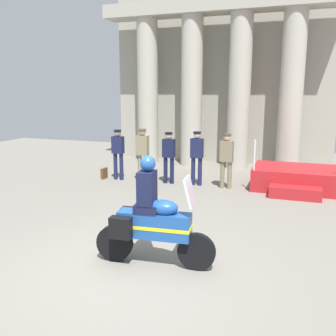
# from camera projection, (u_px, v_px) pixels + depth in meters

# --- Properties ---
(ground_plane) EXTENTS (28.00, 28.00, 0.00)m
(ground_plane) POSITION_uv_depth(u_px,v_px,m) (128.00, 270.00, 6.20)
(ground_plane) COLOR gray
(colonnade_backdrop) EXTENTS (8.91, 1.68, 6.98)m
(colonnade_backdrop) POSITION_uv_depth(u_px,v_px,m) (218.00, 75.00, 14.51)
(colonnade_backdrop) COLOR #A49F91
(colonnade_backdrop) RESTS_ON ground_plane
(reviewing_stand) EXTENTS (2.53, 2.30, 1.55)m
(reviewing_stand) POSITION_uv_depth(u_px,v_px,m) (296.00, 179.00, 11.25)
(reviewing_stand) COLOR #B21E23
(reviewing_stand) RESTS_ON ground_plane
(officer_in_row_0) EXTENTS (0.39, 0.24, 1.68)m
(officer_in_row_0) POSITION_uv_depth(u_px,v_px,m) (118.00, 150.00, 12.34)
(officer_in_row_0) COLOR #191E42
(officer_in_row_0) RESTS_ON ground_plane
(officer_in_row_1) EXTENTS (0.39, 0.24, 1.74)m
(officer_in_row_1) POSITION_uv_depth(u_px,v_px,m) (143.00, 151.00, 12.04)
(officer_in_row_1) COLOR #847A5B
(officer_in_row_1) RESTS_ON ground_plane
(officer_in_row_2) EXTENTS (0.39, 0.24, 1.65)m
(officer_in_row_2) POSITION_uv_depth(u_px,v_px,m) (169.00, 153.00, 11.83)
(officer_in_row_2) COLOR #141938
(officer_in_row_2) RESTS_ON ground_plane
(officer_in_row_3) EXTENTS (0.39, 0.24, 1.70)m
(officer_in_row_3) POSITION_uv_depth(u_px,v_px,m) (197.00, 154.00, 11.59)
(officer_in_row_3) COLOR #191E42
(officer_in_row_3) RESTS_ON ground_plane
(officer_in_row_4) EXTENTS (0.39, 0.24, 1.68)m
(officer_in_row_4) POSITION_uv_depth(u_px,v_px,m) (227.00, 156.00, 11.19)
(officer_in_row_4) COLOR #7A7056
(officer_in_row_4) RESTS_ON ground_plane
(motorcycle_with_rider) EXTENTS (2.09, 0.73, 1.90)m
(motorcycle_with_rider) POSITION_uv_depth(u_px,v_px,m) (150.00, 220.00, 6.23)
(motorcycle_with_rider) COLOR black
(motorcycle_with_rider) RESTS_ON ground_plane
(briefcase_on_ground) EXTENTS (0.10, 0.32, 0.36)m
(briefcase_on_ground) POSITION_uv_depth(u_px,v_px,m) (104.00, 173.00, 12.63)
(briefcase_on_ground) COLOR brown
(briefcase_on_ground) RESTS_ON ground_plane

